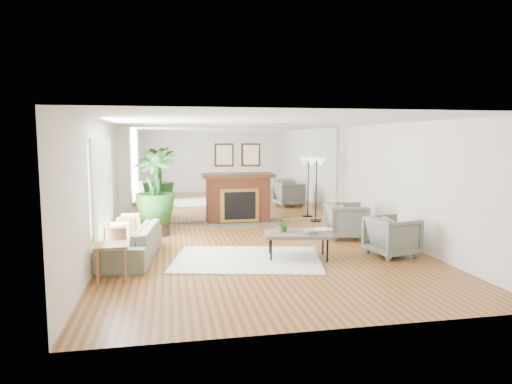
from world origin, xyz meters
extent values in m
plane|color=brown|center=(0.00, 0.00, 0.00)|extent=(7.00, 7.00, 0.00)
cube|color=silver|center=(-2.99, 0.00, 1.25)|extent=(0.02, 7.00, 2.50)
cube|color=silver|center=(2.99, 0.00, 1.25)|extent=(0.02, 7.00, 2.50)
cube|color=silver|center=(0.00, 3.49, 1.25)|extent=(6.00, 0.02, 2.50)
cube|color=silver|center=(0.00, 3.47, 1.25)|extent=(5.40, 0.04, 2.40)
cube|color=#B2E09E|center=(-2.96, 0.40, 1.35)|extent=(0.04, 2.40, 1.50)
cube|color=brown|center=(0.00, 3.28, 0.60)|extent=(1.60, 0.40, 1.20)
cube|color=gold|center=(0.00, 3.07, 0.48)|extent=(1.00, 0.04, 0.85)
cube|color=black|center=(0.00, 3.05, 0.48)|extent=(0.80, 0.04, 0.70)
cube|color=#5E544A|center=(0.00, 2.93, 0.01)|extent=(1.70, 0.55, 0.03)
cube|color=#402414|center=(0.00, 3.26, 1.22)|extent=(1.85, 0.46, 0.10)
cube|color=black|center=(-0.35, 3.43, 1.75)|extent=(0.50, 0.04, 0.60)
cube|color=black|center=(0.35, 3.43, 1.75)|extent=(0.50, 0.04, 0.60)
cube|color=white|center=(-0.40, -0.36, 0.01)|extent=(2.93, 2.36, 0.03)
cube|color=#5E544A|center=(0.52, -0.42, 0.45)|extent=(1.30, 0.89, 0.06)
cylinder|color=black|center=(-0.01, -0.58, 0.21)|extent=(0.04, 0.04, 0.42)
cylinder|color=black|center=(0.97, -0.75, 0.21)|extent=(0.04, 0.04, 0.42)
cylinder|color=black|center=(0.07, -0.09, 0.21)|extent=(0.04, 0.04, 0.42)
cylinder|color=black|center=(1.06, -0.26, 0.21)|extent=(0.04, 0.04, 0.42)
imported|color=slate|center=(-2.45, 0.08, 0.30)|extent=(1.05, 2.17, 0.61)
imported|color=slate|center=(2.04, 1.02, 0.39)|extent=(0.96, 0.94, 0.77)
imported|color=slate|center=(2.31, -0.56, 0.37)|extent=(0.95, 0.93, 0.74)
cube|color=olive|center=(-2.65, -1.10, 0.55)|extent=(0.52, 0.52, 0.04)
cylinder|color=olive|center=(-2.84, -1.31, 0.27)|extent=(0.04, 0.04, 0.54)
cylinder|color=olive|center=(-2.44, -1.29, 0.27)|extent=(0.04, 0.04, 0.54)
cylinder|color=olive|center=(-2.86, -0.92, 0.27)|extent=(0.04, 0.04, 0.54)
cylinder|color=olive|center=(-2.46, -0.89, 0.27)|extent=(0.04, 0.04, 0.54)
cylinder|color=#2A231F|center=(-2.06, 2.10, 0.20)|extent=(0.56, 0.56, 0.40)
imported|color=#2D6A27|center=(-2.06, 2.10, 1.11)|extent=(1.20, 1.20, 1.66)
cylinder|color=black|center=(2.03, 3.10, 0.02)|extent=(0.28, 0.28, 0.04)
cylinder|color=black|center=(2.03, 3.10, 0.80)|extent=(0.03, 0.03, 1.61)
cone|color=white|center=(1.91, 3.10, 1.56)|extent=(0.30, 0.30, 0.22)
cone|color=white|center=(2.15, 3.10, 1.56)|extent=(0.30, 0.30, 0.22)
imported|color=#2D6A27|center=(0.28, -0.29, 0.63)|extent=(0.30, 0.26, 0.29)
imported|color=olive|center=(0.74, -0.51, 0.51)|extent=(0.28, 0.28, 0.07)
imported|color=olive|center=(0.96, -0.32, 0.49)|extent=(0.34, 0.38, 0.02)
camera|label=1|loc=(-1.76, -8.25, 2.18)|focal=32.00mm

